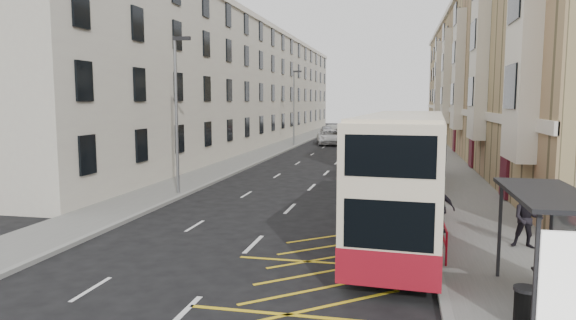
% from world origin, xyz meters
% --- Properties ---
extents(ground, '(200.00, 200.00, 0.00)m').
position_xyz_m(ground, '(0.00, 0.00, 0.00)').
color(ground, black).
rests_on(ground, ground).
extents(pavement_right, '(4.00, 120.00, 0.15)m').
position_xyz_m(pavement_right, '(8.00, 30.00, 0.07)').
color(pavement_right, '#61625D').
rests_on(pavement_right, ground).
extents(pavement_left, '(3.00, 120.00, 0.15)m').
position_xyz_m(pavement_left, '(-7.50, 30.00, 0.07)').
color(pavement_left, '#61625D').
rests_on(pavement_left, ground).
extents(kerb_right, '(0.25, 120.00, 0.15)m').
position_xyz_m(kerb_right, '(6.00, 30.00, 0.07)').
color(kerb_right, gray).
rests_on(kerb_right, ground).
extents(kerb_left, '(0.25, 120.00, 0.15)m').
position_xyz_m(kerb_left, '(-6.00, 30.00, 0.07)').
color(kerb_left, gray).
rests_on(kerb_left, ground).
extents(road_markings, '(10.00, 110.00, 0.01)m').
position_xyz_m(road_markings, '(0.00, 45.00, 0.01)').
color(road_markings, silver).
rests_on(road_markings, ground).
extents(terrace_right, '(10.75, 79.00, 15.25)m').
position_xyz_m(terrace_right, '(14.88, 45.38, 7.52)').
color(terrace_right, tan).
rests_on(terrace_right, ground).
extents(terrace_left, '(9.18, 79.00, 13.25)m').
position_xyz_m(terrace_left, '(-13.43, 45.50, 6.52)').
color(terrace_left, beige).
rests_on(terrace_left, ground).
extents(bus_shelter, '(1.65, 4.25, 2.70)m').
position_xyz_m(bus_shelter, '(8.34, -0.39, 2.14)').
color(bus_shelter, black).
rests_on(bus_shelter, pavement_right).
extents(guard_railing, '(0.06, 6.56, 1.01)m').
position_xyz_m(guard_railing, '(6.25, 5.75, 0.86)').
color(guard_railing, '#B30A1D').
rests_on(guard_railing, pavement_right).
extents(street_lamp_near, '(0.93, 0.18, 8.00)m').
position_xyz_m(street_lamp_near, '(-6.35, 12.00, 4.64)').
color(street_lamp_near, slate).
rests_on(street_lamp_near, pavement_left).
extents(street_lamp_far, '(0.93, 0.18, 8.00)m').
position_xyz_m(street_lamp_far, '(-6.35, 42.00, 4.64)').
color(street_lamp_far, slate).
rests_on(street_lamp_far, pavement_left).
extents(double_decker_front, '(3.33, 11.38, 4.48)m').
position_xyz_m(double_decker_front, '(5.00, 5.35, 2.28)').
color(double_decker_front, beige).
rests_on(double_decker_front, ground).
extents(double_decker_rear, '(3.14, 10.15, 3.99)m').
position_xyz_m(double_decker_rear, '(5.00, 18.81, 2.03)').
color(double_decker_rear, beige).
rests_on(double_decker_rear, ground).
extents(litter_bin, '(0.52, 0.52, 0.86)m').
position_xyz_m(litter_bin, '(7.53, -1.34, 0.60)').
color(litter_bin, black).
rests_on(litter_bin, pavement_right).
extents(pedestrian_mid, '(1.02, 0.84, 1.92)m').
position_xyz_m(pedestrian_mid, '(8.97, 4.99, 1.11)').
color(pedestrian_mid, black).
rests_on(pedestrian_mid, pavement_right).
extents(pedestrian_far, '(1.15, 0.85, 1.82)m').
position_xyz_m(pedestrian_far, '(6.35, 6.39, 1.06)').
color(pedestrian_far, black).
rests_on(pedestrian_far, pavement_right).
extents(white_van, '(3.89, 6.46, 1.68)m').
position_xyz_m(white_van, '(-2.82, 44.89, 0.84)').
color(white_van, silver).
rests_on(white_van, ground).
extents(car_silver, '(2.52, 4.57, 1.47)m').
position_xyz_m(car_silver, '(-5.20, 59.25, 0.74)').
color(car_silver, '#9FA1A6').
rests_on(car_silver, ground).
extents(car_dark, '(2.48, 4.33, 1.35)m').
position_xyz_m(car_dark, '(-2.90, 67.48, 0.67)').
color(car_dark, black).
rests_on(car_dark, ground).
extents(car_red, '(2.60, 4.74, 1.30)m').
position_xyz_m(car_red, '(2.32, 59.32, 0.65)').
color(car_red, '#A40513').
rests_on(car_red, ground).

